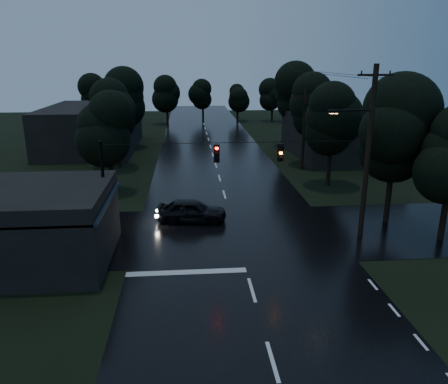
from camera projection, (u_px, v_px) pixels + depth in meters
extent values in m
plane|color=black|center=(273.00, 362.00, 15.34)|extent=(160.00, 160.00, 0.00)
cube|color=black|center=(216.00, 165.00, 43.95)|extent=(12.00, 120.00, 0.02)
cube|color=black|center=(235.00, 233.00, 26.79)|extent=(60.00, 9.00, 0.02)
cube|color=black|center=(47.00, 203.00, 22.19)|extent=(6.00, 7.00, 0.12)
cube|color=black|center=(107.00, 202.00, 22.43)|extent=(0.30, 7.00, 0.15)
cylinder|color=black|center=(94.00, 257.00, 20.05)|extent=(0.10, 0.10, 3.00)
cylinder|color=black|center=(115.00, 213.00, 25.77)|extent=(0.10, 0.10, 3.00)
cube|color=#FFB666|center=(102.00, 225.00, 21.20)|extent=(0.06, 1.60, 0.50)
cube|color=#FFB666|center=(111.00, 207.00, 23.78)|extent=(0.06, 1.20, 0.50)
cube|color=black|center=(339.00, 135.00, 48.26)|extent=(10.00, 14.00, 4.40)
cube|color=black|center=(92.00, 128.00, 51.64)|extent=(10.00, 16.00, 5.00)
cylinder|color=black|center=(368.00, 154.00, 24.99)|extent=(0.30, 0.30, 10.00)
cube|color=black|center=(376.00, 75.00, 23.71)|extent=(2.00, 0.12, 0.12)
cylinder|color=black|center=(353.00, 110.00, 24.18)|extent=(2.20, 0.10, 0.10)
cube|color=black|center=(334.00, 112.00, 24.10)|extent=(0.60, 0.25, 0.18)
cube|color=#FFB266|center=(333.00, 113.00, 24.13)|extent=(0.45, 0.18, 0.03)
cylinder|color=black|center=(304.00, 130.00, 41.63)|extent=(0.30, 0.30, 7.50)
cube|color=black|center=(306.00, 97.00, 40.72)|extent=(2.00, 0.12, 0.12)
cylinder|color=black|center=(104.00, 194.00, 24.36)|extent=(0.18, 0.18, 6.00)
cylinder|color=black|center=(238.00, 142.00, 24.15)|extent=(15.00, 0.03, 0.03)
cube|color=black|center=(217.00, 154.00, 24.23)|extent=(0.32, 0.25, 1.00)
sphere|color=#FF0C07|center=(217.00, 154.00, 24.09)|extent=(0.18, 0.18, 0.18)
cube|color=black|center=(280.00, 152.00, 24.52)|extent=(0.32, 0.25, 1.00)
sphere|color=orange|center=(281.00, 153.00, 24.38)|extent=(0.18, 0.18, 0.18)
cylinder|color=black|center=(388.00, 202.00, 28.14)|extent=(0.36, 0.36, 2.80)
sphere|color=black|center=(394.00, 150.00, 27.16)|extent=(4.48, 4.48, 4.48)
sphere|color=black|center=(396.00, 131.00, 26.81)|extent=(4.48, 4.48, 4.48)
sphere|color=black|center=(398.00, 111.00, 26.46)|extent=(4.48, 4.48, 4.48)
cylinder|color=black|center=(443.00, 220.00, 25.49)|extent=(0.36, 0.36, 2.45)
cylinder|color=black|center=(111.00, 176.00, 35.24)|extent=(0.36, 0.36, 2.45)
sphere|color=black|center=(109.00, 139.00, 34.38)|extent=(3.92, 3.92, 3.92)
sphere|color=black|center=(108.00, 126.00, 34.08)|extent=(3.92, 3.92, 3.92)
sphere|color=black|center=(106.00, 112.00, 33.77)|extent=(3.92, 3.92, 3.92)
cylinder|color=black|center=(118.00, 154.00, 42.80)|extent=(0.36, 0.36, 2.62)
sphere|color=black|center=(116.00, 122.00, 41.87)|extent=(4.20, 4.20, 4.20)
sphere|color=black|center=(115.00, 110.00, 41.55)|extent=(4.20, 4.20, 4.20)
sphere|color=black|center=(114.00, 98.00, 41.22)|extent=(4.20, 4.20, 4.20)
cylinder|color=black|center=(125.00, 137.00, 52.26)|extent=(0.36, 0.36, 2.80)
sphere|color=black|center=(124.00, 108.00, 51.28)|extent=(4.48, 4.48, 4.48)
sphere|color=black|center=(123.00, 97.00, 50.93)|extent=(4.48, 4.48, 4.48)
sphere|color=black|center=(122.00, 87.00, 50.58)|extent=(4.48, 4.48, 4.48)
cylinder|color=black|center=(329.00, 170.00, 36.67)|extent=(0.36, 0.36, 2.62)
sphere|color=black|center=(332.00, 132.00, 35.74)|extent=(4.20, 4.20, 4.20)
sphere|color=black|center=(333.00, 119.00, 35.42)|extent=(4.20, 4.20, 4.20)
sphere|color=black|center=(334.00, 104.00, 35.09)|extent=(4.20, 4.20, 4.20)
cylinder|color=black|center=(310.00, 150.00, 44.32)|extent=(0.36, 0.36, 2.80)
sphere|color=black|center=(312.00, 117.00, 43.34)|extent=(4.48, 4.48, 4.48)
sphere|color=black|center=(313.00, 104.00, 42.99)|extent=(4.48, 4.48, 4.48)
sphere|color=black|center=(313.00, 92.00, 42.64)|extent=(4.48, 4.48, 4.48)
cylinder|color=black|center=(293.00, 133.00, 53.88)|extent=(0.36, 0.36, 2.97)
sphere|color=black|center=(294.00, 104.00, 52.83)|extent=(4.76, 4.76, 4.76)
sphere|color=black|center=(295.00, 93.00, 52.46)|extent=(4.76, 4.76, 4.76)
sphere|color=black|center=(295.00, 82.00, 52.10)|extent=(4.76, 4.76, 4.76)
imported|color=black|center=(192.00, 211.00, 28.46)|extent=(4.67, 2.32, 1.53)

